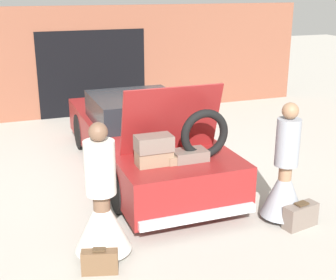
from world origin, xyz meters
The scene contains 7 objects.
ground_plane centered at (0.00, 0.00, 0.00)m, with size 40.00×40.00×0.00m, color #ADA89E.
garage_wall_back centered at (0.00, 4.24, 1.39)m, with size 12.00×0.14×2.80m.
car centered at (0.00, -0.01, 0.62)m, with size 1.83×5.22×1.89m.
person_left centered at (-1.33, -2.62, 0.62)m, with size 0.72×0.72×1.75m.
person_right centered at (1.33, -2.62, 0.63)m, with size 0.63×0.63×1.76m.
suitcase_beside_left_person centered at (-1.46, -3.02, 0.15)m, with size 0.45×0.26×0.33m.
suitcase_beside_right_person centered at (1.44, -2.89, 0.17)m, with size 0.55×0.30×0.37m.
Camera 1 is at (-2.38, -7.79, 3.25)m, focal length 50.00 mm.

